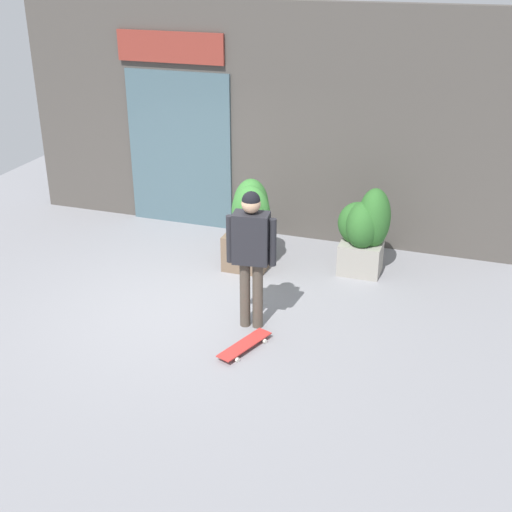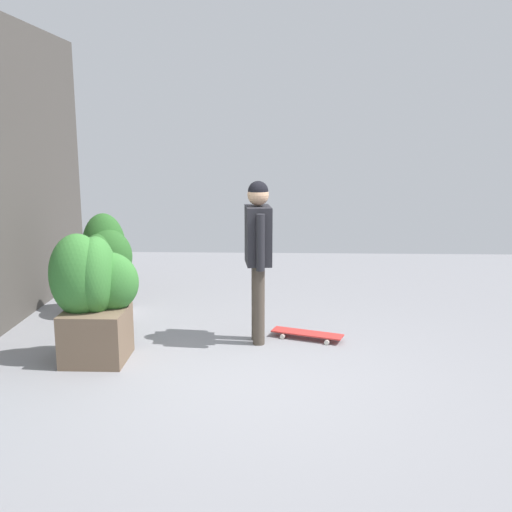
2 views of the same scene
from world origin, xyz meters
name	(u,v)px [view 2 (image 2 of 2)]	position (x,y,z in m)	size (l,w,h in m)	color
ground_plane	(239,373)	(0.00, 0.00, 0.00)	(12.00, 12.00, 0.00)	gray
skateboarder	(258,244)	(0.90, -0.15, 1.10)	(0.60, 0.31, 1.78)	#4C4238
skateboard	(307,334)	(1.01, -0.70, 0.06)	(0.46, 0.82, 0.08)	red
planter_box_left	(93,292)	(0.32, 1.49, 0.71)	(0.65, 0.86, 1.31)	brown
planter_box_right	(105,261)	(1.93, 1.82, 0.68)	(0.74, 0.67, 1.28)	gray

